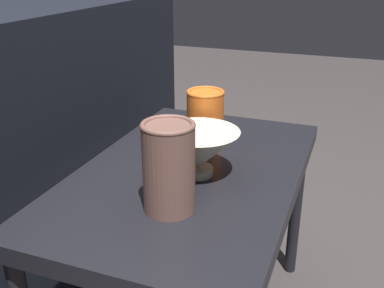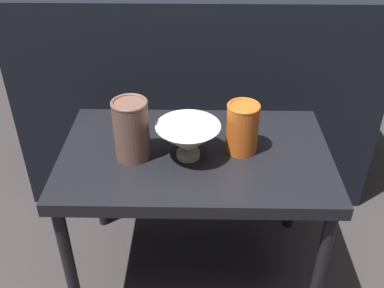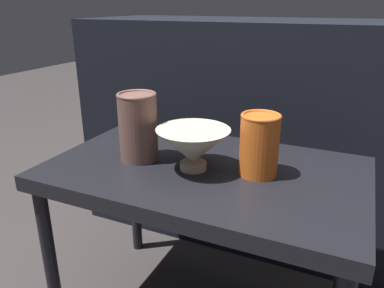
{
  "view_description": "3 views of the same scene",
  "coord_description": "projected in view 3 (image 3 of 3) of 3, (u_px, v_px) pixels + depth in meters",
  "views": [
    {
      "loc": [
        -0.89,
        -0.34,
        0.97
      ],
      "look_at": [
        0.01,
        -0.0,
        0.57
      ],
      "focal_mm": 42.0,
      "sensor_mm": 36.0,
      "label": 1
    },
    {
      "loc": [
        0.01,
        -1.1,
        1.28
      ],
      "look_at": [
        -0.01,
        -0.05,
        0.57
      ],
      "focal_mm": 42.0,
      "sensor_mm": 36.0,
      "label": 2
    },
    {
      "loc": [
        0.34,
        -0.82,
        0.9
      ],
      "look_at": [
        -0.03,
        -0.02,
        0.57
      ],
      "focal_mm": 35.0,
      "sensor_mm": 36.0,
      "label": 3
    }
  ],
  "objects": [
    {
      "name": "table",
      "position": [
        205.0,
        184.0,
        0.99
      ],
      "size": [
        0.81,
        0.5,
        0.5
      ],
      "color": "black",
      "rests_on": "ground_plane"
    },
    {
      "name": "vase_colorful_right",
      "position": [
        259.0,
        144.0,
        0.9
      ],
      "size": [
        0.1,
        0.1,
        0.15
      ],
      "color": "orange",
      "rests_on": "table"
    },
    {
      "name": "bowl",
      "position": [
        193.0,
        146.0,
        0.94
      ],
      "size": [
        0.19,
        0.19,
        0.11
      ],
      "color": "beige",
      "rests_on": "table"
    },
    {
      "name": "couch_backdrop",
      "position": [
        261.0,
        131.0,
        1.5
      ],
      "size": [
        1.37,
        0.5,
        0.85
      ],
      "color": "black",
      "rests_on": "ground_plane"
    },
    {
      "name": "vase_textured_left",
      "position": [
        138.0,
        126.0,
        0.99
      ],
      "size": [
        0.1,
        0.1,
        0.18
      ],
      "color": "brown",
      "rests_on": "table"
    }
  ]
}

